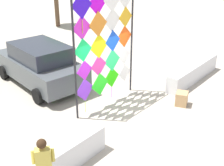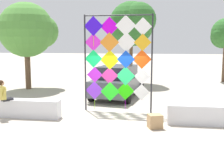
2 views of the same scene
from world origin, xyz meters
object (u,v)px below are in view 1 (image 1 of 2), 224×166
Objects in this scene: kite_display_rack at (105,41)px; parked_car at (40,64)px; seated_vendor at (44,159)px; cardboard_box_large at (182,99)px.

kite_display_rack is 3.63m from parked_car.
cardboard_box_large is at bearing -3.95° from seated_vendor.
parked_car reaches higher than cardboard_box_large.
seated_vendor is at bearing -127.54° from parked_car.
parked_car is at bearing 97.17° from kite_display_rack.
parked_car is at bearing 52.46° from seated_vendor.
kite_display_rack is 2.68× the size of seated_vendor.
seated_vendor is 6.45m from parked_car.
kite_display_rack reaches higher than cardboard_box_large.
kite_display_rack is 8.46× the size of cardboard_box_large.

